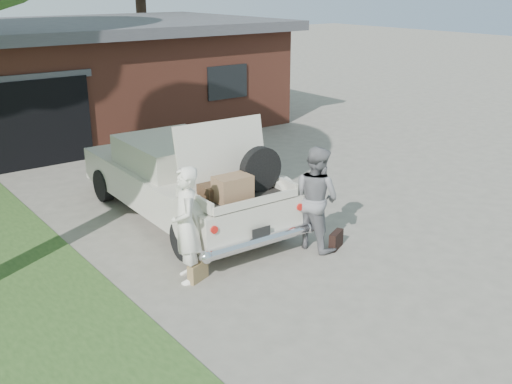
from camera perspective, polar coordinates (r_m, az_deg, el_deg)
ground at (r=10.02m, az=2.08°, el=-6.85°), size 90.00×90.00×0.00m
house at (r=19.79m, az=-17.27°, el=10.48°), size 12.80×7.80×3.30m
sedan at (r=11.78m, az=-7.00°, el=1.22°), size 2.25×5.42×2.21m
woman_left at (r=9.20m, az=-6.67°, el=-3.16°), size 0.66×0.79×1.85m
woman_right at (r=10.35m, az=5.73°, el=-0.56°), size 0.81×0.98×1.83m
suitcase_left at (r=9.48m, az=-5.56°, el=-7.56°), size 0.41×0.25×0.30m
suitcase_right at (r=10.62m, az=7.63°, el=-4.55°), size 0.41×0.28×0.31m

